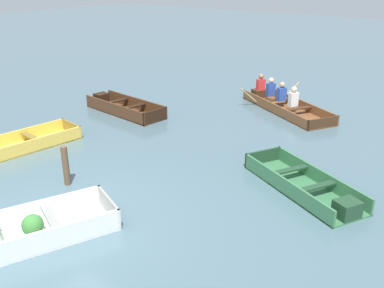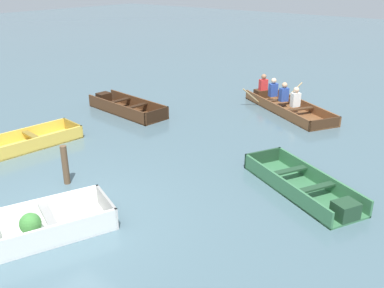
# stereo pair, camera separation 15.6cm
# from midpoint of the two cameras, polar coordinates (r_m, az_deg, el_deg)

# --- Properties ---
(ground_plane) EXTENTS (80.00, 80.00, 0.00)m
(ground_plane) POSITION_cam_midpoint_polar(r_m,az_deg,el_deg) (8.24, -17.36, -9.92)
(ground_plane) COLOR #47606B
(dinghy_white_foreground) EXTENTS (2.09, 3.20, 0.41)m
(dinghy_white_foreground) POSITION_cam_midpoint_polar(r_m,az_deg,el_deg) (7.85, -23.09, -11.09)
(dinghy_white_foreground) COLOR white
(dinghy_white_foreground) RESTS_ON ground
(skiff_dark_varnish_near_moored) EXTENTS (2.98, 1.21, 0.40)m
(skiff_dark_varnish_near_moored) POSITION_cam_midpoint_polar(r_m,az_deg,el_deg) (14.00, -9.56, 4.83)
(skiff_dark_varnish_near_moored) COLOR #4C2D19
(skiff_dark_varnish_near_moored) RESTS_ON ground
(skiff_yellow_mid_moored) EXTENTS (1.32, 3.53, 0.35)m
(skiff_yellow_mid_moored) POSITION_cam_midpoint_polar(r_m,az_deg,el_deg) (11.63, -23.86, -0.58)
(skiff_yellow_mid_moored) COLOR #E5BC47
(skiff_yellow_mid_moored) RESTS_ON ground
(skiff_green_far_moored) EXTENTS (2.98, 2.11, 0.36)m
(skiff_green_far_moored) POSITION_cam_midpoint_polar(r_m,az_deg,el_deg) (9.08, 14.51, -5.54)
(skiff_green_far_moored) COLOR #387047
(skiff_green_far_moored) RESTS_ON ground
(rowboat_wooden_brown_with_crew) EXTENTS (3.76, 2.88, 0.89)m
(rowboat_wooden_brown_with_crew) POSITION_cam_midpoint_polar(r_m,az_deg,el_deg) (14.39, 11.58, 5.42)
(rowboat_wooden_brown_with_crew) COLOR brown
(rowboat_wooden_brown_with_crew) RESTS_ON ground
(mooring_post) EXTENTS (0.14, 0.14, 0.86)m
(mooring_post) POSITION_cam_midpoint_polar(r_m,az_deg,el_deg) (9.38, -16.95, -2.80)
(mooring_post) COLOR brown
(mooring_post) RESTS_ON ground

